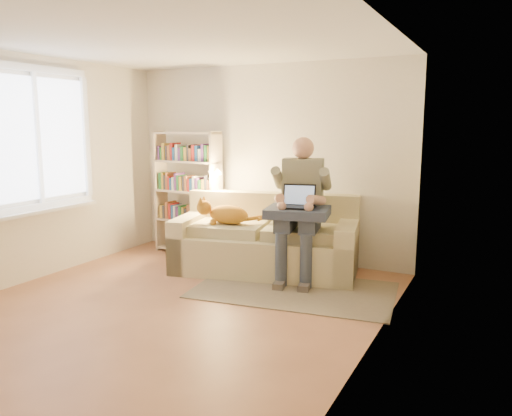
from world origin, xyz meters
The scene contains 13 objects.
floor centered at (0.00, 0.00, 0.00)m, with size 4.50×4.50×0.00m, color #935F43.
ceiling centered at (0.00, 0.00, 2.60)m, with size 4.00×4.50×0.02m, color white.
wall_left centered at (-2.00, 0.00, 1.30)m, with size 0.02×4.50×2.60m, color silver.
wall_right centered at (2.00, 0.00, 1.30)m, with size 0.02×4.50×2.60m, color silver.
wall_back centered at (0.00, 2.25, 1.30)m, with size 4.00×0.02×2.60m, color silver.
window centered at (-1.95, 0.20, 1.38)m, with size 0.12×1.52×1.69m.
sofa centered at (0.30, 1.61, 0.34)m, with size 2.38×1.44×0.94m.
person centered at (0.77, 1.54, 0.93)m, with size 0.60×0.82×1.67m.
cat centered at (-0.20, 1.36, 0.73)m, with size 0.77×0.39×0.29m.
blanket centered at (0.88, 1.39, 0.82)m, with size 0.70×0.57×0.11m, color #2B354C.
laptop centered at (0.88, 1.40, 0.94)m, with size 0.43×0.38×0.33m.
bookshelf centered at (-1.07, 1.90, 0.95)m, with size 1.14×0.39×1.72m.
rug centered at (0.90, 1.06, 0.01)m, with size 2.16×1.28×0.01m, color #7F735D.
Camera 1 is at (2.91, -3.85, 1.81)m, focal length 35.00 mm.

